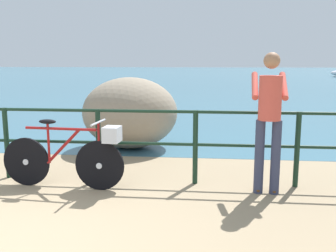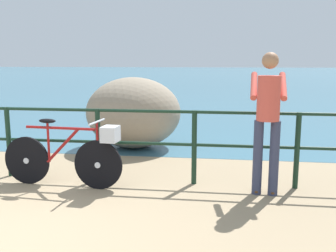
{
  "view_description": "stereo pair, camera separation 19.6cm",
  "coord_description": "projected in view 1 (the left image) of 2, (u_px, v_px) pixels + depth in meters",
  "views": [
    {
      "loc": [
        2.16,
        -2.97,
        1.68
      ],
      "look_at": [
        1.61,
        2.48,
        0.73
      ],
      "focal_mm": 40.48,
      "sensor_mm": 36.0,
      "label": 1
    },
    {
      "loc": [
        2.36,
        -2.94,
        1.68
      ],
      "look_at": [
        1.61,
        2.48,
        0.73
      ],
      "focal_mm": 40.48,
      "sensor_mm": 36.0,
      "label": 2
    }
  ],
  "objects": [
    {
      "name": "bicycle",
      "position": [
        73.0,
        154.0,
        4.98
      ],
      "size": [
        1.7,
        0.48,
        0.92
      ],
      "rotation": [
        0.0,
        0.0,
        -0.08
      ],
      "color": "black",
      "rests_on": "ground_plane"
    },
    {
      "name": "promenade_railing",
      "position": [
        52.0,
        135.0,
        5.34
      ],
      "size": [
        9.54,
        0.07,
        1.02
      ],
      "color": "black",
      "rests_on": "ground_plane"
    },
    {
      "name": "ground_plane",
      "position": [
        171.0,
        89.0,
        23.02
      ],
      "size": [
        120.0,
        120.0,
        0.1
      ],
      "primitive_type": "cube",
      "color": "#937F60"
    },
    {
      "name": "person_at_railing",
      "position": [
        269.0,
        116.0,
        4.72
      ],
      "size": [
        0.48,
        0.65,
        1.78
      ],
      "rotation": [
        0.0,
        0.0,
        1.49
      ],
      "color": "#333851",
      "rests_on": "ground_plane"
    },
    {
      "name": "sea_surface",
      "position": [
        190.0,
        73.0,
        50.92
      ],
      "size": [
        120.0,
        90.0,
        0.01
      ],
      "primitive_type": "cube",
      "color": "#38667A",
      "rests_on": "ground_plane"
    },
    {
      "name": "breakwater_boulder_main",
      "position": [
        130.0,
        113.0,
        7.32
      ],
      "size": [
        1.83,
        1.66,
        1.37
      ],
      "color": "gray",
      "rests_on": "ground"
    }
  ]
}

